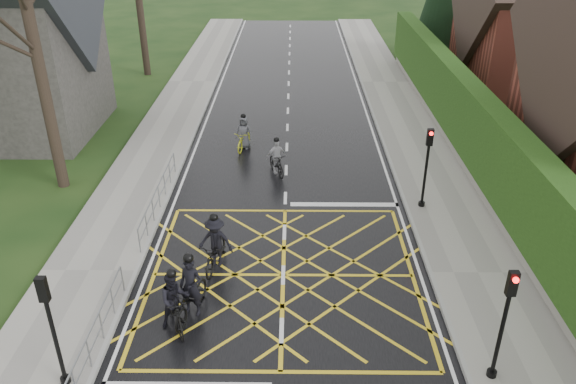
{
  "coord_description": "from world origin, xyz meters",
  "views": [
    {
      "loc": [
        0.28,
        -14.14,
        10.4
      ],
      "look_at": [
        0.12,
        3.06,
        1.3
      ],
      "focal_mm": 35.0,
      "sensor_mm": 36.0,
      "label": 1
    }
  ],
  "objects_px": {
    "cyclist_back": "(175,305)",
    "cyclist_rear": "(191,296)",
    "cyclist_lead": "(244,137)",
    "cyclist_mid": "(216,247)",
    "cyclist_front": "(277,160)"
  },
  "relations": [
    {
      "from": "cyclist_back",
      "to": "cyclist_rear",
      "type": "bearing_deg",
      "value": 28.23
    },
    {
      "from": "cyclist_rear",
      "to": "cyclist_back",
      "type": "height_order",
      "value": "cyclist_rear"
    },
    {
      "from": "cyclist_rear",
      "to": "cyclist_lead",
      "type": "height_order",
      "value": "cyclist_rear"
    },
    {
      "from": "cyclist_mid",
      "to": "cyclist_lead",
      "type": "distance_m",
      "value": 9.33
    },
    {
      "from": "cyclist_back",
      "to": "cyclist_lead",
      "type": "relative_size",
      "value": 1.04
    },
    {
      "from": "cyclist_back",
      "to": "cyclist_mid",
      "type": "xyz_separation_m",
      "value": [
        0.75,
        2.83,
        -0.01
      ]
    },
    {
      "from": "cyclist_back",
      "to": "cyclist_front",
      "type": "distance_m",
      "value": 9.85
    },
    {
      "from": "cyclist_rear",
      "to": "cyclist_front",
      "type": "xyz_separation_m",
      "value": [
        2.1,
        9.06,
        -0.05
      ]
    },
    {
      "from": "cyclist_back",
      "to": "cyclist_lead",
      "type": "bearing_deg",
      "value": 62.25
    },
    {
      "from": "cyclist_mid",
      "to": "cyclist_front",
      "type": "bearing_deg",
      "value": 85.27
    },
    {
      "from": "cyclist_rear",
      "to": "cyclist_lead",
      "type": "xyz_separation_m",
      "value": [
        0.52,
        11.68,
        -0.06
      ]
    },
    {
      "from": "cyclist_front",
      "to": "cyclist_lead",
      "type": "relative_size",
      "value": 0.92
    },
    {
      "from": "cyclist_rear",
      "to": "cyclist_front",
      "type": "relative_size",
      "value": 1.3
    },
    {
      "from": "cyclist_rear",
      "to": "cyclist_mid",
      "type": "relative_size",
      "value": 1.08
    },
    {
      "from": "cyclist_mid",
      "to": "cyclist_rear",
      "type": "bearing_deg",
      "value": -89.46
    }
  ]
}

